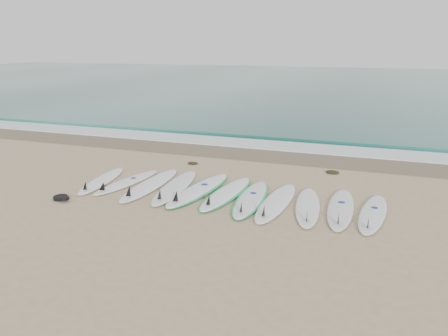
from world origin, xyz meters
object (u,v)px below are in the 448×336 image
(surfboard_0, at_px, (101,181))
(leash_coil, at_px, (61,198))
(surfboard_5, at_px, (226,193))
(surfboard_10, at_px, (373,214))

(surfboard_0, relative_size, leash_coil, 5.28)
(surfboard_0, xyz_separation_m, leash_coil, (-0.10, -1.39, -0.00))
(surfboard_0, xyz_separation_m, surfboard_5, (3.35, 0.16, -0.00))
(surfboard_5, xyz_separation_m, surfboard_10, (3.29, -0.20, 0.00))
(surfboard_5, height_order, surfboard_10, surfboard_5)
(surfboard_10, height_order, leash_coil, surfboard_10)
(surfboard_5, height_order, leash_coil, surfboard_5)
(surfboard_10, relative_size, leash_coil, 5.37)
(surfboard_0, height_order, leash_coil, surfboard_0)
(surfboard_5, relative_size, surfboard_10, 1.10)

